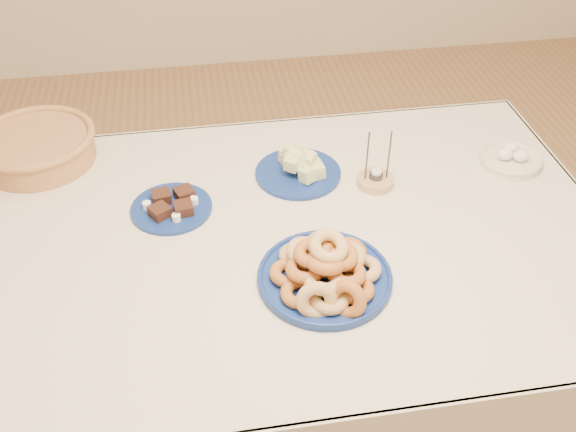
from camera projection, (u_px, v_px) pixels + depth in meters
The scene contains 8 objects.
ground at pixel (286, 403), 2.13m from camera, with size 5.00×5.00×0.00m, color #997148.
dining_table at pixel (285, 263), 1.72m from camera, with size 1.71×1.11×0.75m.
donut_platter at pixel (326, 271), 1.49m from camera, with size 0.39×0.39×0.15m.
melon_plate at pixel (299, 168), 1.83m from camera, with size 0.27×0.27×0.09m.
brownie_plate at pixel (172, 206), 1.71m from camera, with size 0.26×0.26×0.04m.
wicker_basket at pixel (36, 146), 1.87m from camera, with size 0.45×0.45×0.09m.
candle_holder at pixel (376, 180), 1.80m from camera, with size 0.11×0.11×0.17m.
egg_bowl at pixel (511, 159), 1.87m from camera, with size 0.20×0.20×0.06m.
Camera 1 is at (-0.19, -1.22, 1.84)m, focal length 40.00 mm.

